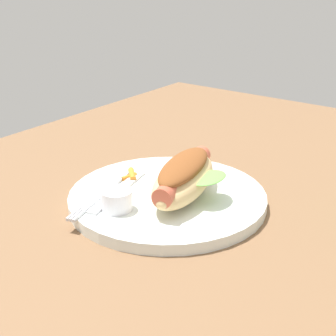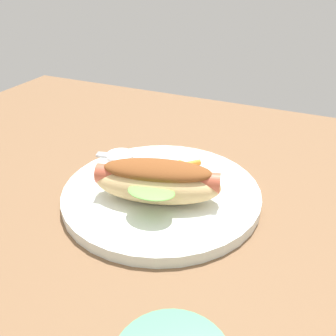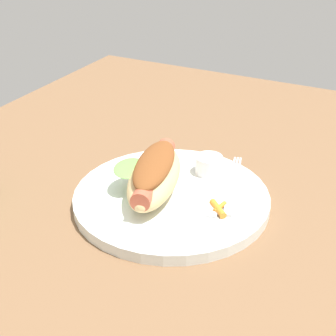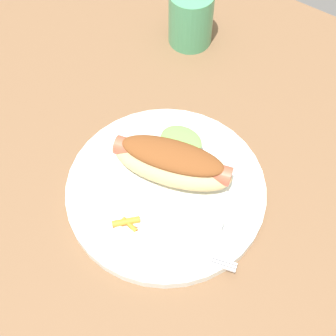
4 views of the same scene
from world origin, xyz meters
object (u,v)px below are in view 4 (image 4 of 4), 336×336
object	(u,v)px
plate	(166,190)
hot_dog	(171,163)
drinking_cup	(191,18)
knife	(167,233)
carrot_garnish	(127,223)
fork	(172,248)
sauce_ramekin	(207,225)

from	to	relation	value
plate	hot_dog	xyz separation A→B (cm)	(-0.57, 2.13, 3.74)
drinking_cup	hot_dog	bearing A→B (deg)	-62.55
hot_dog	knife	world-z (taller)	hot_dog
carrot_garnish	drinking_cup	xyz separation A→B (cm)	(-12.78, 35.16, 2.77)
knife	carrot_garnish	xyz separation A→B (cm)	(-5.07, -1.87, 0.24)
fork	drinking_cup	size ratio (longest dim) A/B	1.68
plate	fork	size ratio (longest dim) A/B	1.72
carrot_garnish	drinking_cup	bearing A→B (deg)	109.97
hot_dog	fork	bearing A→B (deg)	-70.77
plate	knife	xyz separation A→B (cm)	(4.03, -5.66, 0.98)
fork	carrot_garnish	xyz separation A→B (cm)	(-6.76, -0.46, 0.22)
sauce_ramekin	carrot_garnish	world-z (taller)	sauce_ramekin
sauce_ramekin	fork	distance (cm)	5.36
sauce_ramekin	knife	distance (cm)	5.27
plate	sauce_ramekin	bearing A→B (deg)	-16.37
hot_dog	knife	distance (cm)	9.46
plate	hot_dog	distance (cm)	4.34
drinking_cup	sauce_ramekin	bearing A→B (deg)	-54.01
carrot_garnish	hot_dog	bearing A→B (deg)	87.19
hot_dog	fork	world-z (taller)	hot_dog
plate	drinking_cup	size ratio (longest dim) A/B	2.89
plate	carrot_garnish	xyz separation A→B (cm)	(-1.05, -7.53, 1.22)
plate	knife	world-z (taller)	knife
knife	drinking_cup	bearing A→B (deg)	104.71
knife	carrot_garnish	world-z (taller)	carrot_garnish
hot_dog	carrot_garnish	size ratio (longest dim) A/B	5.07
carrot_garnish	drinking_cup	world-z (taller)	drinking_cup
sauce_ramekin	drinking_cup	bearing A→B (deg)	125.99
fork	drinking_cup	xyz separation A→B (cm)	(-19.54, 34.70, 2.99)
fork	knife	distance (cm)	2.20
plate	knife	distance (cm)	7.02
plate	fork	distance (cm)	9.14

